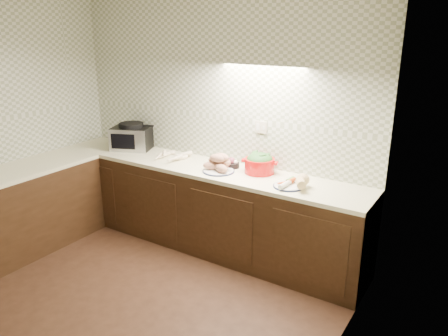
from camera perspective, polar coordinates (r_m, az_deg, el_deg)
The scene contains 8 objects.
room at distance 3.32m, azimuth -18.62°, elevation 5.62°, with size 3.60×3.60×2.60m.
counter at distance 4.60m, azimuth -16.03°, elevation -6.24°, with size 3.60×3.60×0.90m.
toaster_oven at distance 5.25m, azimuth -11.95°, elevation 3.99°, with size 0.53×0.48×0.31m.
parsnip_pile at distance 4.83m, azimuth -7.22°, elevation 1.60°, with size 0.40×0.36×0.07m.
sweet_potato_plate at distance 4.35m, azimuth -0.62°, elevation 0.50°, with size 0.32×0.32×0.19m.
onion_bowl at distance 4.48m, azimuth 1.11°, elevation 0.56°, with size 0.14×0.14×0.11m.
dutch_oven at distance 4.32m, azimuth 4.67°, elevation 0.63°, with size 0.37×0.36×0.21m.
veg_plate at distance 3.99m, azimuth 9.26°, elevation -1.82°, with size 0.35×0.35×0.13m.
Camera 1 is at (2.55, -2.02, 2.30)m, focal length 35.00 mm.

